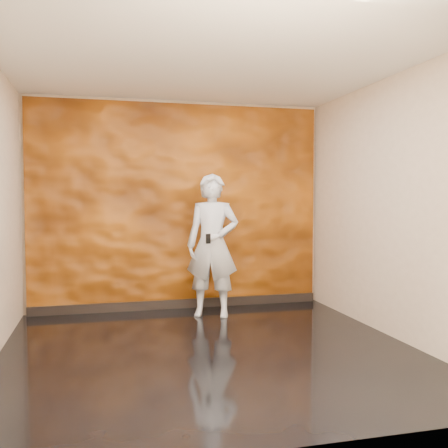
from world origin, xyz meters
The scene contains 5 objects.
room centered at (0.00, 0.00, 1.40)m, with size 4.02×4.02×2.81m.
feature_wall centered at (0.00, 1.96, 1.38)m, with size 3.90×0.06×2.75m, color #C16010.
baseboard centered at (0.00, 1.92, 0.06)m, with size 3.90×0.04×0.12m, color black.
man centered at (0.34, 1.39, 0.90)m, with size 0.66×0.43×1.80m, color #A7ABB8.
phone centered at (0.24, 1.18, 1.00)m, with size 0.06×0.01×0.12m, color black.
Camera 1 is at (-1.05, -4.72, 1.50)m, focal length 40.00 mm.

